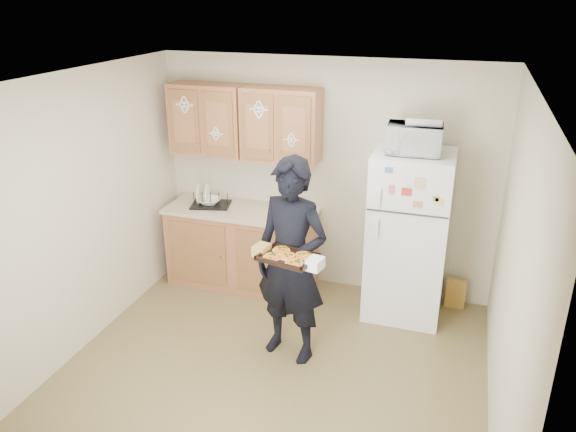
% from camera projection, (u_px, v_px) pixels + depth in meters
% --- Properties ---
extents(floor, '(3.60, 3.60, 0.00)m').
position_uv_depth(floor, '(270.00, 375.00, 4.86)').
color(floor, brown).
rests_on(floor, ground).
extents(ceiling, '(3.60, 3.60, 0.00)m').
position_uv_depth(ceiling, '(265.00, 83.00, 3.93)').
color(ceiling, silver).
rests_on(ceiling, wall_back).
extents(wall_back, '(3.60, 0.04, 2.50)m').
position_uv_depth(wall_back, '(325.00, 177.00, 5.98)').
color(wall_back, beige).
rests_on(wall_back, floor).
extents(wall_front, '(3.60, 0.04, 2.50)m').
position_uv_depth(wall_front, '(146.00, 389.00, 2.81)').
color(wall_front, beige).
rests_on(wall_front, floor).
extents(wall_left, '(0.04, 3.60, 2.50)m').
position_uv_depth(wall_left, '(75.00, 218.00, 4.91)').
color(wall_left, beige).
rests_on(wall_left, floor).
extents(wall_right, '(0.04, 3.60, 2.50)m').
position_uv_depth(wall_right, '(512.00, 278.00, 3.88)').
color(wall_right, beige).
rests_on(wall_right, floor).
extents(refrigerator, '(0.75, 0.70, 1.70)m').
position_uv_depth(refrigerator, '(408.00, 236.00, 5.53)').
color(refrigerator, white).
rests_on(refrigerator, floor).
extents(base_cabinet, '(1.60, 0.60, 0.86)m').
position_uv_depth(base_cabinet, '(242.00, 248.00, 6.25)').
color(base_cabinet, brown).
rests_on(base_cabinet, floor).
extents(countertop, '(1.64, 0.64, 0.04)m').
position_uv_depth(countertop, '(241.00, 211.00, 6.08)').
color(countertop, beige).
rests_on(countertop, base_cabinet).
extents(upper_cab_left, '(0.80, 0.33, 0.75)m').
position_uv_depth(upper_cab_left, '(208.00, 119.00, 5.96)').
color(upper_cab_left, brown).
rests_on(upper_cab_left, wall_back).
extents(upper_cab_right, '(0.80, 0.33, 0.75)m').
position_uv_depth(upper_cab_right, '(281.00, 125.00, 5.73)').
color(upper_cab_right, brown).
rests_on(upper_cab_right, wall_back).
extents(cereal_box, '(0.20, 0.07, 0.32)m').
position_uv_depth(cereal_box, '(455.00, 293.00, 5.86)').
color(cereal_box, gold).
rests_on(cereal_box, floor).
extents(person, '(0.76, 0.58, 1.86)m').
position_uv_depth(person, '(291.00, 262.00, 4.83)').
color(person, black).
rests_on(person, floor).
extents(baking_tray, '(0.49, 0.40, 0.04)m').
position_uv_depth(baking_tray, '(288.00, 258.00, 4.49)').
color(baking_tray, black).
rests_on(baking_tray, person).
extents(pizza_front_left, '(0.15, 0.15, 0.02)m').
position_uv_depth(pizza_front_left, '(272.00, 257.00, 4.47)').
color(pizza_front_left, orange).
rests_on(pizza_front_left, baking_tray).
extents(pizza_front_right, '(0.15, 0.15, 0.02)m').
position_uv_depth(pizza_front_right, '(294.00, 262.00, 4.37)').
color(pizza_front_right, orange).
rests_on(pizza_front_right, baking_tray).
extents(pizza_back_left, '(0.15, 0.15, 0.02)m').
position_uv_depth(pizza_back_left, '(281.00, 250.00, 4.59)').
color(pizza_back_left, orange).
rests_on(pizza_back_left, baking_tray).
extents(pizza_back_right, '(0.15, 0.15, 0.02)m').
position_uv_depth(pizza_back_right, '(303.00, 255.00, 4.49)').
color(pizza_back_right, orange).
rests_on(pizza_back_right, baking_tray).
extents(pizza_center, '(0.15, 0.15, 0.02)m').
position_uv_depth(pizza_center, '(288.00, 256.00, 4.48)').
color(pizza_center, orange).
rests_on(pizza_center, baking_tray).
extents(microwave, '(0.51, 0.36, 0.27)m').
position_uv_depth(microwave, '(414.00, 139.00, 5.12)').
color(microwave, white).
rests_on(microwave, refrigerator).
extents(foil_pan, '(0.33, 0.24, 0.07)m').
position_uv_depth(foil_pan, '(424.00, 120.00, 5.07)').
color(foil_pan, silver).
rests_on(foil_pan, microwave).
extents(dish_rack, '(0.47, 0.40, 0.17)m').
position_uv_depth(dish_rack, '(211.00, 198.00, 6.14)').
color(dish_rack, black).
rests_on(dish_rack, countertop).
extents(bowl, '(0.28, 0.28, 0.06)m').
position_uv_depth(bowl, '(210.00, 201.00, 6.16)').
color(bowl, white).
rests_on(bowl, dish_rack).
extents(soap_bottle, '(0.11, 0.11, 0.21)m').
position_uv_depth(soap_bottle, '(290.00, 208.00, 5.81)').
color(soap_bottle, white).
rests_on(soap_bottle, countertop).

